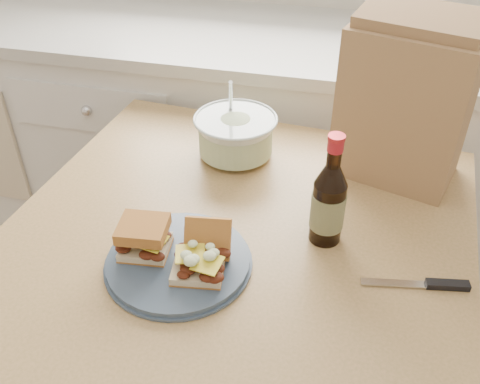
% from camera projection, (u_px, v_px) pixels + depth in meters
% --- Properties ---
extents(cabinet_run, '(2.50, 0.64, 0.94)m').
position_uv_depth(cabinet_run, '(256.00, 152.00, 2.04)').
color(cabinet_run, white).
rests_on(cabinet_run, ground).
extents(dining_table, '(1.06, 1.06, 0.82)m').
position_uv_depth(dining_table, '(235.00, 273.00, 1.21)').
color(dining_table, tan).
rests_on(dining_table, ground).
extents(plate, '(0.28, 0.28, 0.02)m').
position_uv_depth(plate, '(178.00, 261.00, 1.06)').
color(plate, '#3C4C61').
rests_on(plate, dining_table).
extents(sandwich_left, '(0.10, 0.10, 0.07)m').
position_uv_depth(sandwich_left, '(144.00, 237.00, 1.05)').
color(sandwich_left, beige).
rests_on(sandwich_left, plate).
extents(sandwich_right, '(0.11, 0.14, 0.08)m').
position_uv_depth(sandwich_right, '(201.00, 255.00, 1.02)').
color(sandwich_right, beige).
rests_on(sandwich_right, plate).
extents(coleslaw_bowl, '(0.21, 0.21, 0.21)m').
position_uv_depth(coleslaw_bowl, '(236.00, 137.00, 1.35)').
color(coleslaw_bowl, silver).
rests_on(coleslaw_bowl, dining_table).
extents(beer_bottle, '(0.07, 0.07, 0.25)m').
position_uv_depth(beer_bottle, '(328.00, 203.00, 1.07)').
color(beer_bottle, black).
rests_on(beer_bottle, dining_table).
extents(knife, '(0.20, 0.05, 0.01)m').
position_uv_depth(knife, '(434.00, 284.00, 1.01)').
color(knife, silver).
rests_on(knife, dining_table).
extents(paper_bag, '(0.32, 0.25, 0.36)m').
position_uv_depth(paper_bag, '(404.00, 105.00, 1.22)').
color(paper_bag, '#AD7F54').
rests_on(paper_bag, dining_table).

